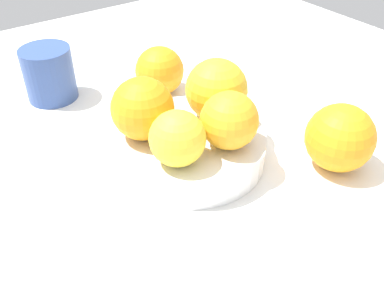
% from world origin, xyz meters
% --- Properties ---
extents(ground_plane, '(1.10, 1.10, 0.02)m').
position_xyz_m(ground_plane, '(0.00, 0.00, -0.01)').
color(ground_plane, white).
extents(fruit_bowl, '(0.18, 0.18, 0.04)m').
position_xyz_m(fruit_bowl, '(0.00, 0.00, 0.02)').
color(fruit_bowl, white).
rests_on(fruit_bowl, ground_plane).
extents(orange_in_bowl_0, '(0.06, 0.06, 0.06)m').
position_xyz_m(orange_in_bowl_0, '(-0.04, -0.03, 0.07)').
color(orange_in_bowl_0, yellow).
rests_on(orange_in_bowl_0, fruit_bowl).
extents(orange_in_bowl_1, '(0.07, 0.07, 0.07)m').
position_xyz_m(orange_in_bowl_1, '(-0.05, 0.03, 0.07)').
color(orange_in_bowl_1, orange).
rests_on(orange_in_bowl_1, fruit_bowl).
extents(orange_in_bowl_2, '(0.08, 0.08, 0.08)m').
position_xyz_m(orange_in_bowl_2, '(0.05, 0.01, 0.08)').
color(orange_in_bowl_2, yellow).
rests_on(orange_in_bowl_2, fruit_bowl).
extents(orange_in_bowl_3, '(0.07, 0.07, 0.07)m').
position_xyz_m(orange_in_bowl_3, '(0.02, -0.04, 0.07)').
color(orange_in_bowl_3, '#F9A823').
rests_on(orange_in_bowl_3, fruit_bowl).
extents(orange_loose_0, '(0.07, 0.07, 0.07)m').
position_xyz_m(orange_loose_0, '(0.06, 0.16, 0.04)').
color(orange_loose_0, orange).
rests_on(orange_loose_0, ground_plane).
extents(orange_loose_1, '(0.08, 0.08, 0.08)m').
position_xyz_m(orange_loose_1, '(0.13, -0.11, 0.04)').
color(orange_loose_1, orange).
rests_on(orange_loose_1, ground_plane).
extents(ceramic_cup, '(0.07, 0.07, 0.08)m').
position_xyz_m(ceramic_cup, '(-0.08, 0.24, 0.04)').
color(ceramic_cup, '#334C8C').
rests_on(ceramic_cup, ground_plane).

